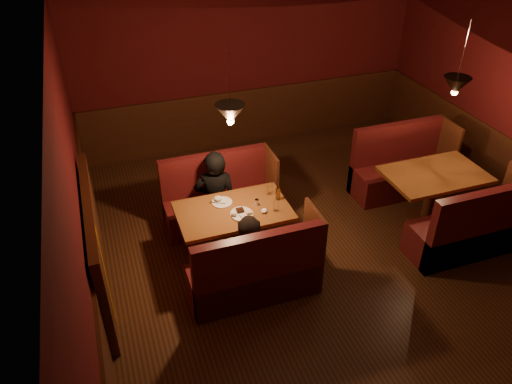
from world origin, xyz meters
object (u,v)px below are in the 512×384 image
object	(u,v)px
main_bench_far	(219,202)
second_table	(433,185)
main_bench_near	(257,276)
second_bench_near	(470,232)
second_bench_far	(399,170)
diner_a	(215,181)
main_table	(235,220)
diner_b	(252,245)

from	to	relation	value
main_bench_far	second_table	size ratio (longest dim) A/B	1.12
main_bench_near	second_bench_near	size ratio (longest dim) A/B	1.01
second_bench_far	second_bench_near	bearing A→B (deg)	-90.00
second_bench_far	diner_a	size ratio (longest dim) A/B	0.95
main_bench_far	main_bench_near	distance (m)	1.60
main_bench_far	main_bench_near	bearing A→B (deg)	-90.00
second_table	diner_a	world-z (taller)	diner_a
second_table	second_bench_far	size ratio (longest dim) A/B	0.90
main_bench_far	second_bench_far	size ratio (longest dim) A/B	1.01
diner_a	second_bench_far	bearing A→B (deg)	-163.18
main_table	second_table	size ratio (longest dim) A/B	1.02
second_table	diner_b	world-z (taller)	diner_b
main_bench_near	second_table	xyz separation A→B (m)	(2.85, 0.66, 0.24)
main_table	second_table	world-z (taller)	main_table
main_table	second_table	bearing A→B (deg)	-2.68
diner_b	main_bench_near	bearing A→B (deg)	-86.45
main_bench_far	diner_a	world-z (taller)	diner_a
second_table	second_bench_near	world-z (taller)	second_bench_near
main_table	second_bench_near	bearing A→B (deg)	-18.32
second_bench_near	diner_b	xyz separation A→B (m)	(-2.89, 0.28, 0.36)
main_table	diner_a	size ratio (longest dim) A/B	0.87
main_bench_far	second_bench_far	bearing A→B (deg)	-2.14
diner_b	main_bench_far	bearing A→B (deg)	86.41
main_table	second_bench_far	xyz separation A→B (m)	(2.90, 0.69, -0.23)
main_table	diner_b	world-z (taller)	diner_b
main_bench_far	second_bench_near	size ratio (longest dim) A/B	1.01
diner_b	main_table	bearing A→B (deg)	87.10
main_bench_far	main_bench_near	size ratio (longest dim) A/B	1.00
second_bench_far	second_bench_near	xyz separation A→B (m)	(0.00, -1.65, 0.00)
second_bench_far	main_bench_far	bearing A→B (deg)	177.86
main_table	main_bench_near	size ratio (longest dim) A/B	0.91
main_table	diner_a	xyz separation A→B (m)	(-0.08, 0.63, 0.22)
main_bench_far	second_bench_far	distance (m)	2.88
diner_b	second_bench_near	bearing A→B (deg)	-8.53
second_table	diner_a	distance (m)	3.05
second_bench_near	main_bench_far	bearing A→B (deg)	148.62
diner_a	second_table	bearing A→B (deg)	-178.92
diner_a	diner_b	distance (m)	1.32
main_bench_near	second_bench_far	xyz separation A→B (m)	(2.88, 1.49, 0.01)
main_bench_near	second_bench_near	distance (m)	2.88
main_bench_far	second_table	distance (m)	3.01
diner_a	diner_b	xyz separation A→B (m)	(0.08, -1.31, -0.09)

